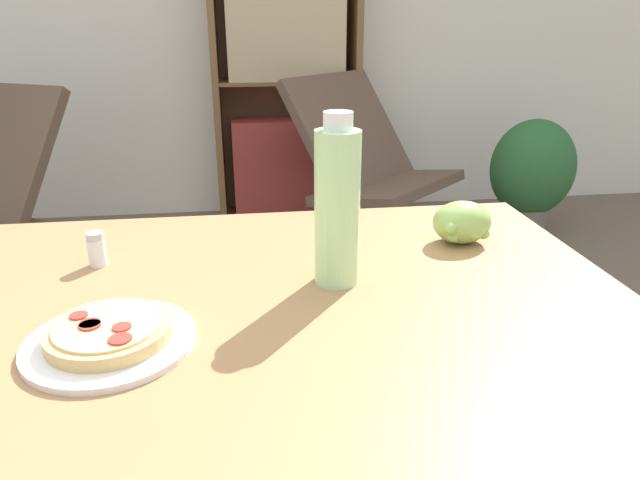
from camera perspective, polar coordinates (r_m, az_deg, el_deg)
The scene contains 8 objects.
dining_table at distance 0.95m, azimuth -10.24°, elevation -11.57°, with size 1.39×0.94×0.73m.
pizza_on_plate at distance 0.86m, azimuth -20.29°, elevation -8.99°, with size 0.24×0.24×0.04m.
grape_bunch at distance 1.18m, azimuth 13.97°, elevation 1.68°, with size 0.12×0.09×0.09m.
drink_bottle at distance 0.94m, azimuth 1.72°, elevation 3.43°, with size 0.08×0.08×0.29m.
salt_shaker at distance 1.12m, azimuth -21.44°, elevation -0.88°, with size 0.03×0.03×0.06m.
lounge_chair_far at distance 2.96m, azimuth 5.38°, elevation 4.34°, with size 0.95×1.01×0.88m.
bookshelf at distance 3.38m, azimuth -3.37°, elevation 14.35°, with size 0.82×0.30×1.62m.
potted_plant_floor at distance 3.33m, azimuth 20.44°, elevation 6.31°, with size 0.46×0.39×0.65m.
Camera 1 is at (0.06, -0.90, 1.16)m, focal length 32.00 mm.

